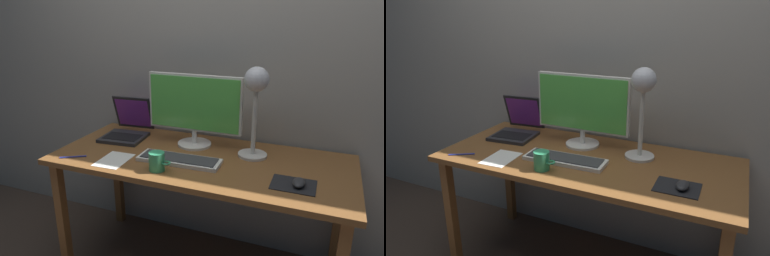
# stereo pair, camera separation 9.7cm
# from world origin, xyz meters

# --- Properties ---
(back_wall) EXTENTS (4.80, 0.06, 2.60)m
(back_wall) POSITION_xyz_m (0.00, 0.40, 1.30)
(back_wall) COLOR #9E998E
(back_wall) RESTS_ON ground
(desk) EXTENTS (1.60, 0.70, 0.74)m
(desk) POSITION_xyz_m (0.00, 0.00, 0.66)
(desk) COLOR brown
(desk) RESTS_ON ground
(monitor) EXTENTS (0.56, 0.20, 0.42)m
(monitor) POSITION_xyz_m (-0.10, 0.16, 0.97)
(monitor) COLOR silver
(monitor) RESTS_ON desk
(keyboard_main) EXTENTS (0.44, 0.15, 0.03)m
(keyboard_main) POSITION_xyz_m (-0.08, -0.10, 0.75)
(keyboard_main) COLOR silver
(keyboard_main) RESTS_ON desk
(laptop) EXTENTS (0.28, 0.32, 0.24)m
(laptop) POSITION_xyz_m (-0.55, 0.17, 0.81)
(laptop) COLOR #28282B
(laptop) RESTS_ON desk
(desk_lamp) EXTENTS (0.16, 0.16, 0.49)m
(desk_lamp) POSITION_xyz_m (0.26, 0.12, 1.09)
(desk_lamp) COLOR beige
(desk_lamp) RESTS_ON desk
(mousepad) EXTENTS (0.20, 0.16, 0.00)m
(mousepad) POSITION_xyz_m (0.51, -0.14, 0.74)
(mousepad) COLOR black
(mousepad) RESTS_ON desk
(mouse) EXTENTS (0.06, 0.10, 0.03)m
(mouse) POSITION_xyz_m (0.53, -0.15, 0.76)
(mouse) COLOR #28282B
(mouse) RESTS_ON mousepad
(coffee_mug) EXTENTS (0.11, 0.08, 0.10)m
(coffee_mug) POSITION_xyz_m (-0.14, -0.23, 0.79)
(coffee_mug) COLOR #339966
(coffee_mug) RESTS_ON desk
(paper_sheet_near_mouse) EXTENTS (0.16, 0.22, 0.00)m
(paper_sheet_near_mouse) POSITION_xyz_m (-0.42, -0.20, 0.74)
(paper_sheet_near_mouse) COLOR white
(paper_sheet_near_mouse) RESTS_ON desk
(pen) EXTENTS (0.12, 0.08, 0.01)m
(pen) POSITION_xyz_m (-0.64, -0.26, 0.74)
(pen) COLOR #2633A5
(pen) RESTS_ON desk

